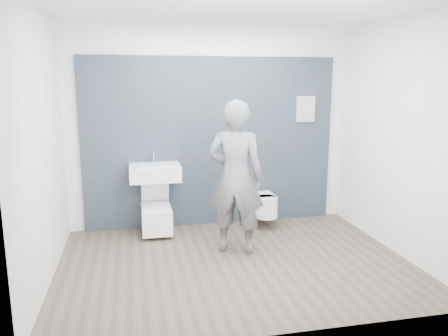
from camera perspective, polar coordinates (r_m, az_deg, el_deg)
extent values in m
plane|color=brown|center=(5.17, 1.41, -12.23)|extent=(4.00, 4.00, 0.00)
plane|color=silver|center=(6.25, -1.72, 5.20)|extent=(4.00, 0.00, 4.00)
plane|color=silver|center=(3.37, 7.44, -0.22)|extent=(4.00, 0.00, 4.00)
plane|color=silver|center=(4.74, -22.73, 2.35)|extent=(0.00, 3.00, 3.00)
plane|color=silver|center=(5.60, 21.86, 3.67)|extent=(0.00, 3.00, 3.00)
plane|color=white|center=(4.80, 1.58, 20.10)|extent=(4.00, 4.00, 0.00)
cube|color=black|center=(6.52, -1.60, -7.16)|extent=(3.60, 0.06, 2.40)
cube|color=white|center=(5.93, -9.02, -0.58)|extent=(0.67, 0.50, 0.20)
cube|color=silver|center=(5.89, -9.04, 0.31)|extent=(0.47, 0.34, 0.03)
cylinder|color=silver|center=(6.09, -9.18, 1.49)|extent=(0.02, 0.02, 0.17)
cylinder|color=silver|center=(6.02, -9.17, 2.09)|extent=(0.02, 0.11, 0.02)
cylinder|color=silver|center=(6.19, -9.09, -1.67)|extent=(0.04, 0.04, 0.13)
cube|color=white|center=(6.06, -8.82, -6.57)|extent=(0.40, 0.58, 0.34)
cylinder|color=silver|center=(5.97, -8.84, -5.30)|extent=(0.28, 0.28, 0.03)
cube|color=white|center=(5.97, -8.84, -5.05)|extent=(0.38, 0.46, 0.02)
cube|color=white|center=(6.09, -9.00, -2.82)|extent=(0.38, 0.22, 0.38)
cube|color=silver|center=(6.34, -8.92, -6.96)|extent=(0.10, 0.06, 0.08)
cube|color=white|center=(6.39, 5.03, -4.75)|extent=(0.32, 0.38, 0.27)
cylinder|color=white|center=(6.22, 5.54, -5.22)|extent=(0.32, 0.32, 0.27)
cube|color=white|center=(6.32, 5.12, -3.52)|extent=(0.30, 0.36, 0.03)
cylinder|color=white|center=(6.16, 5.62, -3.94)|extent=(0.30, 0.30, 0.03)
cube|color=silver|center=(6.56, 4.61, -5.17)|extent=(0.09, 0.06, 0.08)
cube|color=white|center=(6.85, 10.09, -6.40)|extent=(0.28, 0.03, 0.37)
imported|color=slate|center=(5.23, 1.54, -1.25)|extent=(0.80, 0.68, 1.86)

